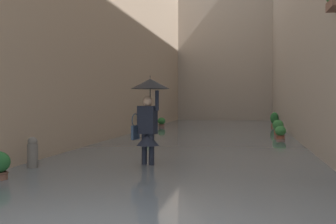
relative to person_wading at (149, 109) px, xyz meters
The scene contains 11 objects.
ground_plane 8.10m from the person_wading, 94.02° to the right, with size 65.91×65.91×0.00m, color gray.
flood_water 8.09m from the person_wading, 94.02° to the right, with size 7.47×32.36×0.14m, color slate.
building_facade_right 9.51m from the person_wading, 65.20° to the right, with size 2.04×30.36×10.13m.
building_facade_far 22.26m from the person_wading, 91.45° to the right, with size 10.27×1.80×8.83m, color #A89989.
person_wading is the anchor object (origin of this frame).
potted_plant_far_right 9.68m from the person_wading, 75.90° to the right, with size 0.43×0.43×0.96m.
potted_plant_near_left 7.85m from the person_wading, 115.68° to the right, with size 0.41×0.41×0.61m.
potted_plant_far_left 14.64m from the person_wading, 104.31° to the right, with size 0.44×0.44×0.92m.
potted_plant_mid_left 9.42m from the person_wading, 111.32° to the right, with size 0.45×0.45×0.76m.
potted_plant_mid_right 13.45m from the person_wading, 79.73° to the right, with size 0.41×0.41×0.63m.
mooring_bollard 2.67m from the person_wading, 19.94° to the left, with size 0.23×0.23×0.79m.
Camera 1 is at (-1.56, 3.81, 1.57)m, focal length 44.90 mm.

